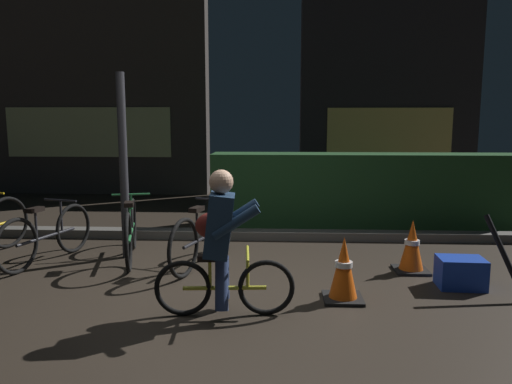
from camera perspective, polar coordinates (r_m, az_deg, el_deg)
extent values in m
plane|color=#2D261E|center=(4.70, -2.86, -12.00)|extent=(40.00, 40.00, 0.00)
cube|color=#56544F|center=(6.78, -1.02, -5.06)|extent=(12.00, 0.24, 0.12)
cube|color=#214723|center=(7.68, 12.97, 0.20)|extent=(4.80, 0.70, 1.14)
cube|color=#383330|center=(11.71, -18.97, 10.65)|extent=(5.31, 0.50, 4.39)
cube|color=#BFCC8C|center=(11.45, -19.28, 6.72)|extent=(3.72, 0.04, 1.10)
cube|color=#262328|center=(11.87, 15.40, 10.85)|extent=(4.08, 0.50, 4.42)
cube|color=#F2D172|center=(11.59, 15.53, 6.90)|extent=(2.85, 0.04, 1.10)
cylinder|color=#2D2D33|center=(5.90, -15.46, 2.88)|extent=(0.10, 0.10, 2.20)
torus|color=black|center=(7.02, -27.44, -3.23)|extent=(0.24, 0.66, 0.67)
torus|color=black|center=(6.45, -20.86, -4.04)|extent=(0.20, 0.61, 0.62)
torus|color=black|center=(5.79, -26.57, -5.76)|extent=(0.20, 0.61, 0.62)
cylinder|color=black|center=(6.11, -23.55, -4.86)|extent=(0.28, 0.89, 0.04)
cylinder|color=black|center=(5.96, -24.67, -3.56)|extent=(0.03, 0.03, 0.34)
cube|color=black|center=(5.93, -24.77, -1.93)|extent=(0.15, 0.22, 0.05)
cylinder|color=black|center=(6.26, -22.13, -2.67)|extent=(0.03, 0.03, 0.39)
cylinder|color=black|center=(6.23, -22.23, -0.92)|extent=(0.45, 0.14, 0.02)
torus|color=black|center=(6.40, -14.38, -3.66)|extent=(0.20, 0.65, 0.66)
torus|color=black|center=(5.45, -14.91, -5.77)|extent=(0.20, 0.65, 0.66)
cylinder|color=#236B38|center=(5.92, -14.62, -4.63)|extent=(0.27, 0.96, 0.04)
cylinder|color=#236B38|center=(5.72, -14.79, -3.21)|extent=(0.03, 0.03, 0.37)
cube|color=black|center=(5.69, -14.86, -1.39)|extent=(0.15, 0.22, 0.05)
cylinder|color=#236B38|center=(6.15, -14.55, -2.19)|extent=(0.03, 0.03, 0.41)
cylinder|color=#236B38|center=(6.11, -14.62, -0.28)|extent=(0.45, 0.14, 0.02)
torus|color=black|center=(5.95, -4.15, -4.41)|extent=(0.23, 0.63, 0.64)
torus|color=black|center=(5.12, -8.59, -6.59)|extent=(0.23, 0.63, 0.64)
cylinder|color=black|center=(5.53, -6.20, -5.42)|extent=(0.32, 0.92, 0.04)
cylinder|color=black|center=(5.34, -7.03, -3.94)|extent=(0.03, 0.03, 0.36)
cube|color=black|center=(5.31, -7.06, -2.05)|extent=(0.16, 0.22, 0.05)
cylinder|color=black|center=(5.71, -5.06, -2.87)|extent=(0.03, 0.03, 0.40)
cylinder|color=black|center=(5.68, -5.08, -0.87)|extent=(0.45, 0.16, 0.02)
cube|color=black|center=(4.61, 10.26, -12.30)|extent=(0.36, 0.36, 0.03)
cone|color=#EA560F|center=(4.52, 10.36, -8.76)|extent=(0.26, 0.26, 0.57)
cylinder|color=white|center=(4.51, 10.37, -8.42)|extent=(0.16, 0.16, 0.05)
cube|color=black|center=(5.61, 17.90, -8.81)|extent=(0.36, 0.36, 0.03)
cone|color=#EA560F|center=(5.54, 18.03, -5.96)|extent=(0.26, 0.26, 0.55)
cylinder|color=white|center=(5.53, 18.04, -5.68)|extent=(0.16, 0.16, 0.05)
cube|color=#193DB7|center=(5.23, 23.13, -8.80)|extent=(0.45, 0.34, 0.30)
torus|color=black|center=(4.14, 1.24, -11.28)|extent=(0.49, 0.08, 0.48)
torus|color=black|center=(4.17, -8.67, -11.24)|extent=(0.49, 0.08, 0.48)
cylinder|color=gold|center=(4.14, -3.74, -11.30)|extent=(0.70, 0.09, 0.04)
cylinder|color=gold|center=(4.10, -5.50, -9.55)|extent=(0.03, 0.03, 0.26)
cube|color=black|center=(4.06, -5.52, -7.78)|extent=(0.21, 0.11, 0.05)
cylinder|color=gold|center=(4.08, -1.00, -9.34)|extent=(0.03, 0.03, 0.30)
cylinder|color=gold|center=(4.04, -1.01, -7.33)|extent=(0.06, 0.46, 0.02)
cylinder|color=navy|center=(4.21, -3.96, -10.08)|extent=(0.13, 0.22, 0.42)
cylinder|color=navy|center=(4.02, -4.09, -10.98)|extent=(0.13, 0.22, 0.42)
cube|color=#192D47|center=(3.99, -4.39, -3.92)|extent=(0.28, 0.34, 0.54)
sphere|color=tan|center=(3.93, -4.15, 1.22)|extent=(0.20, 0.20, 0.20)
cylinder|color=#192D47|center=(4.11, -2.34, -2.82)|extent=(0.40, 0.11, 0.29)
cylinder|color=#192D47|center=(3.84, -2.41, -3.63)|extent=(0.40, 0.11, 0.29)
ellipsoid|color=maroon|center=(4.20, -5.06, -4.01)|extent=(0.33, 0.18, 0.24)
cylinder|color=black|center=(5.06, 27.50, -6.92)|extent=(0.33, 0.40, 0.76)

